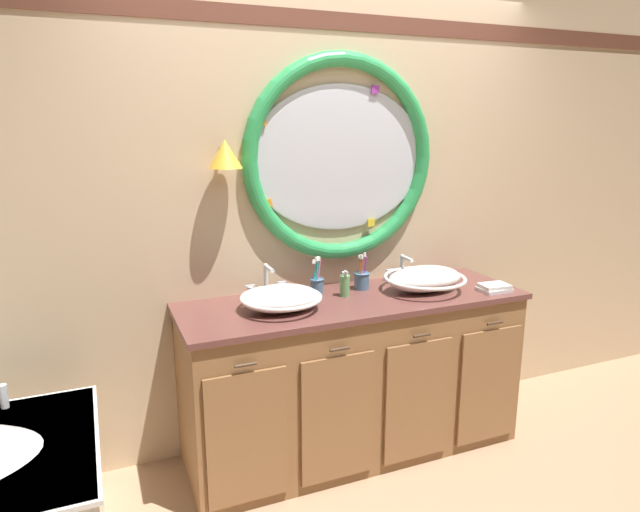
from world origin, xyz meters
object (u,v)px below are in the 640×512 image
(sink_basin_right, at_px, (425,278))
(toothbrush_holder_right, at_px, (362,279))
(toothbrush_holder_left, at_px, (317,284))
(soap_dispenser, at_px, (345,285))
(sink_basin_left, at_px, (281,298))
(folded_hand_towel, at_px, (494,288))

(sink_basin_right, relative_size, toothbrush_holder_right, 2.20)
(toothbrush_holder_left, relative_size, soap_dispenser, 1.46)
(sink_basin_right, distance_m, toothbrush_holder_right, 0.35)
(sink_basin_right, height_order, soap_dispenser, soap_dispenser)
(sink_basin_left, distance_m, soap_dispenser, 0.40)
(soap_dispenser, bearing_deg, sink_basin_right, -10.04)
(toothbrush_holder_left, bearing_deg, sink_basin_left, -146.43)
(toothbrush_holder_right, xyz_separation_m, soap_dispenser, (-0.14, -0.08, 0.01))
(toothbrush_holder_left, bearing_deg, sink_basin_right, -16.96)
(toothbrush_holder_left, xyz_separation_m, soap_dispenser, (0.12, -0.10, 0.01))
(sink_basin_right, relative_size, folded_hand_towel, 2.75)
(soap_dispenser, bearing_deg, folded_hand_towel, -16.69)
(toothbrush_holder_left, xyz_separation_m, toothbrush_holder_right, (0.27, -0.02, 0.00))
(toothbrush_holder_left, height_order, soap_dispenser, toothbrush_holder_left)
(toothbrush_holder_right, distance_m, soap_dispenser, 0.16)
(sink_basin_right, bearing_deg, toothbrush_holder_right, 152.68)
(sink_basin_right, relative_size, toothbrush_holder_left, 2.17)
(sink_basin_left, bearing_deg, folded_hand_towel, -7.69)
(sink_basin_left, height_order, folded_hand_towel, sink_basin_left)
(toothbrush_holder_left, height_order, folded_hand_towel, toothbrush_holder_left)
(sink_basin_left, bearing_deg, sink_basin_right, 0.00)
(toothbrush_holder_left, distance_m, soap_dispenser, 0.16)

